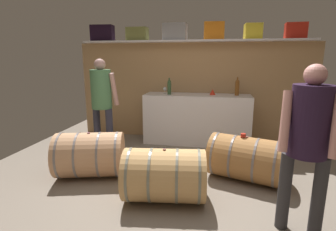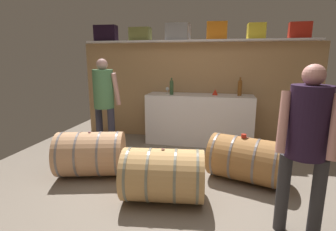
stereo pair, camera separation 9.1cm
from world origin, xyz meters
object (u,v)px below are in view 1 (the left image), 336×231
at_px(work_cabinet, 197,119).
at_px(visitor_tasting, 102,96).
at_px(red_funnel, 213,92).
at_px(wine_barrel_far, 90,155).
at_px(toolcase_grey, 175,32).
at_px(wine_bottle_amber, 237,87).
at_px(toolcase_black, 103,33).
at_px(wine_barrel_flank, 164,175).
at_px(toolcase_orange, 214,31).
at_px(wine_bottle_green, 169,87).
at_px(wine_glass, 165,89).
at_px(winemaker_pouring, 308,134).
at_px(wine_barrel_near, 245,158).
at_px(toolcase_olive, 137,34).
at_px(toolcase_red, 296,31).
at_px(toolcase_yellow, 253,32).
at_px(tasting_cup, 243,135).

height_order(work_cabinet, visitor_tasting, visitor_tasting).
distance_m(red_funnel, wine_barrel_far, 2.48).
distance_m(toolcase_grey, wine_barrel_far, 2.76).
relative_size(work_cabinet, wine_bottle_amber, 5.94).
bearing_deg(red_funnel, wine_bottle_amber, -1.85).
xyz_separation_m(toolcase_black, toolcase_grey, (1.46, 0.00, -0.00)).
relative_size(wine_bottle_amber, wine_barrel_flank, 0.34).
bearing_deg(red_funnel, toolcase_orange, 96.43).
distance_m(toolcase_orange, wine_bottle_green, 1.30).
height_order(toolcase_grey, wine_barrel_far, toolcase_grey).
distance_m(wine_glass, winemaker_pouring, 3.09).
xyz_separation_m(toolcase_grey, wine_barrel_far, (-0.87, -1.93, -1.78)).
xyz_separation_m(wine_bottle_amber, wine_bottle_green, (-1.23, -0.11, -0.01)).
bearing_deg(wine_barrel_far, wine_bottle_green, 49.29).
xyz_separation_m(toolcase_grey, wine_bottle_green, (-0.06, -0.28, -1.00)).
relative_size(wine_barrel_near, wine_barrel_flank, 1.08).
bearing_deg(wine_bottle_green, work_cabinet, 9.97).
bearing_deg(wine_bottle_amber, toolcase_olive, 174.79).
bearing_deg(toolcase_red, toolcase_orange, -177.24).
relative_size(work_cabinet, wine_barrel_flank, 2.02).
height_order(toolcase_grey, red_funnel, toolcase_grey).
bearing_deg(toolcase_yellow, toolcase_black, 177.28).
distance_m(work_cabinet, winemaker_pouring, 2.78).
height_order(work_cabinet, wine_barrel_flank, work_cabinet).
xyz_separation_m(wine_barrel_far, wine_barrel_flank, (1.13, -0.43, -0.00)).
relative_size(toolcase_orange, visitor_tasting, 0.23).
height_order(toolcase_olive, red_funnel, toolcase_olive).
bearing_deg(wine_barrel_near, wine_bottle_green, 151.80).
relative_size(work_cabinet, visitor_tasting, 1.24).
distance_m(work_cabinet, wine_glass, 0.84).
relative_size(toolcase_red, wine_glass, 2.78).
relative_size(toolcase_black, wine_barrel_far, 0.43).
distance_m(toolcase_red, work_cabinet, 2.31).
bearing_deg(tasting_cup, toolcase_orange, 105.34).
bearing_deg(toolcase_red, winemaker_pouring, -98.16).
height_order(toolcase_red, wine_bottle_green, toolcase_red).
relative_size(wine_barrel_far, winemaker_pouring, 0.65).
height_order(wine_barrel_flank, tasting_cup, tasting_cup).
bearing_deg(visitor_tasting, winemaker_pouring, -12.54).
bearing_deg(toolcase_grey, red_funnel, -9.00).
distance_m(toolcase_yellow, wine_glass, 1.90).
xyz_separation_m(toolcase_red, winemaker_pouring, (-0.52, -2.68, -1.11)).
distance_m(toolcase_olive, wine_glass, 1.19).
bearing_deg(wine_bottle_amber, toolcase_orange, 159.01).
height_order(wine_barrel_near, wine_barrel_flank, wine_barrel_flank).
xyz_separation_m(toolcase_olive, toolcase_red, (2.86, 0.00, 0.01)).
xyz_separation_m(work_cabinet, wine_barrel_near, (0.76, -1.46, -0.17)).
bearing_deg(toolcase_yellow, toolcase_grey, 177.28).
distance_m(toolcase_yellow, tasting_cup, 2.21).
bearing_deg(visitor_tasting, toolcase_red, 36.94).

